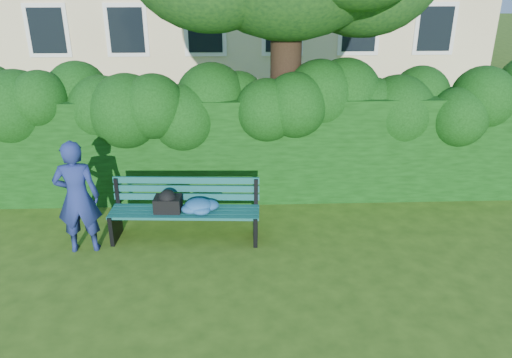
{
  "coord_description": "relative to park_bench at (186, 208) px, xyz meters",
  "views": [
    {
      "loc": [
        -0.26,
        -6.02,
        3.76
      ],
      "look_at": [
        0.0,
        0.6,
        0.95
      ],
      "focal_mm": 35.0,
      "sensor_mm": 36.0,
      "label": 1
    }
  ],
  "objects": [
    {
      "name": "park_bench",
      "position": [
        0.0,
        0.0,
        0.0
      ],
      "size": [
        2.22,
        0.68,
        0.89
      ],
      "rotation": [
        0.0,
        0.0,
        -0.06
      ],
      "color": "#0E4547",
      "rests_on": "ground"
    },
    {
      "name": "hedge",
      "position": [
        1.04,
        1.58,
        0.4
      ],
      "size": [
        10.0,
        1.0,
        1.8
      ],
      "color": "black",
      "rests_on": "ground"
    },
    {
      "name": "man_reading",
      "position": [
        -1.45,
        -0.29,
        0.33
      ],
      "size": [
        0.65,
        0.46,
        1.66
      ],
      "primitive_type": "imported",
      "rotation": [
        0.0,
        0.0,
        3.25
      ],
      "color": "navy",
      "rests_on": "ground"
    },
    {
      "name": "ground",
      "position": [
        1.04,
        -0.62,
        -0.5
      ],
      "size": [
        80.0,
        80.0,
        0.0
      ],
      "primitive_type": "plane",
      "color": "#304F14",
      "rests_on": "ground"
    }
  ]
}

